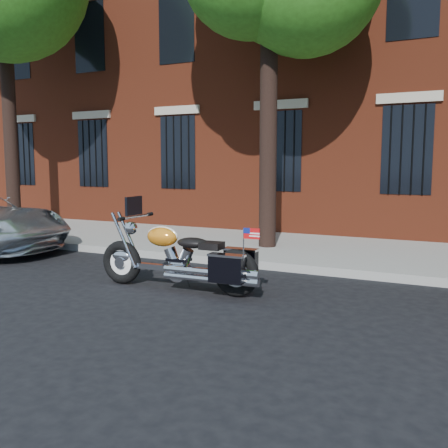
% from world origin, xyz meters
% --- Properties ---
extents(ground, '(120.00, 120.00, 0.00)m').
position_xyz_m(ground, '(0.00, 0.00, 0.00)').
color(ground, black).
rests_on(ground, ground).
extents(curb, '(40.00, 0.16, 0.15)m').
position_xyz_m(curb, '(0.00, 1.38, 0.07)').
color(curb, gray).
rests_on(curb, ground).
extents(sidewalk, '(40.00, 3.60, 0.15)m').
position_xyz_m(sidewalk, '(0.00, 3.26, 0.07)').
color(sidewalk, gray).
rests_on(sidewalk, ground).
extents(building, '(26.00, 10.08, 12.00)m').
position_xyz_m(building, '(0.00, 10.06, 6.00)').
color(building, maroon).
rests_on(building, ground).
extents(tree_left, '(4.12, 3.92, 8.54)m').
position_xyz_m(tree_left, '(-7.08, 2.96, 6.18)').
color(tree_left, black).
rests_on(tree_left, ground).
extents(motorcycle, '(2.77, 0.82, 1.39)m').
position_xyz_m(motorcycle, '(0.54, -0.63, 0.47)').
color(motorcycle, black).
rests_on(motorcycle, ground).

